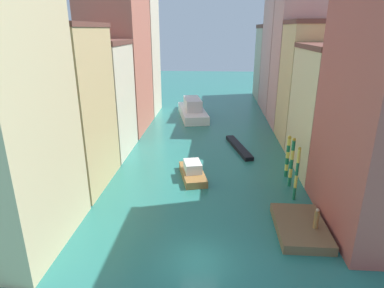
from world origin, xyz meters
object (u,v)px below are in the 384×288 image
mooring_pole_2 (288,156)px  gondola_black (239,147)px  person_on_dock (316,219)px  waterfront_dock (300,227)px  mooring_pole_1 (292,162)px  motorboat_0 (193,172)px  mooring_pole_0 (297,174)px  vaporetto_white (193,110)px

mooring_pole_2 → gondola_black: size_ratio=0.53×
person_on_dock → mooring_pole_2: 10.29m
waterfront_dock → gondola_black: waterfront_dock is taller
mooring_pole_1 → gondola_black: 11.02m
motorboat_0 → person_on_dock: bearing=-44.2°
mooring_pole_2 → mooring_pole_1: bearing=-92.4°
mooring_pole_0 → mooring_pole_2: 4.86m
waterfront_dock → person_on_dock: 1.51m
vaporetto_white → motorboat_0: (1.72, -24.24, -0.54)m
mooring_pole_2 → motorboat_0: (-9.52, -0.97, -1.63)m
gondola_black → mooring_pole_2: bearing=-60.8°
waterfront_dock → mooring_pole_2: mooring_pole_2 is taller
waterfront_dock → vaporetto_white: (-10.40, 32.97, 0.82)m
person_on_dock → gondola_black: bearing=103.6°
vaporetto_white → gondola_black: 17.04m
waterfront_dock → vaporetto_white: 34.58m
mooring_pole_2 → waterfront_dock: bearing=-94.9°
mooring_pole_0 → mooring_pole_1: bearing=87.1°
mooring_pole_0 → gondola_black: mooring_pole_0 is taller
vaporetto_white → mooring_pole_1: bearing=-66.4°
person_on_dock → mooring_pole_1: size_ratio=0.33×
waterfront_dock → vaporetto_white: bearing=107.5°
mooring_pole_0 → mooring_pole_2: size_ratio=1.13×
mooring_pole_1 → waterfront_dock: bearing=-95.6°
waterfront_dock → mooring_pole_2: (0.83, 9.70, 1.91)m
waterfront_dock → mooring_pole_1: 7.84m
mooring_pole_0 → motorboat_0: mooring_pole_0 is taller
waterfront_dock → motorboat_0: size_ratio=1.00×
gondola_black → mooring_pole_1: bearing=-67.0°
mooring_pole_1 → mooring_pole_2: mooring_pole_1 is taller
mooring_pole_0 → mooring_pole_2: mooring_pole_0 is taller
mooring_pole_0 → mooring_pole_2: (0.23, 4.85, -0.27)m
mooring_pole_0 → vaporetto_white: bearing=111.4°
vaporetto_white → mooring_pole_0: bearing=-68.6°
mooring_pole_1 → mooring_pole_2: size_ratio=1.12×
waterfront_dock → motorboat_0: 12.32m
mooring_pole_0 → mooring_pole_1: size_ratio=1.01×
mooring_pole_2 → vaporetto_white: 25.86m
person_on_dock → mooring_pole_0: mooring_pole_0 is taller
motorboat_0 → gondola_black: bearing=59.1°
mooring_pole_0 → vaporetto_white: mooring_pole_0 is taller
person_on_dock → vaporetto_white: bearing=108.6°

